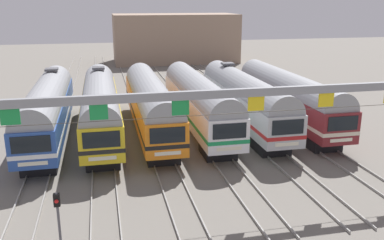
{
  "coord_description": "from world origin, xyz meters",
  "views": [
    {
      "loc": [
        -5.9,
        -33.94,
        10.95
      ],
      "look_at": [
        0.7,
        -3.66,
        2.03
      ],
      "focal_mm": 39.19,
      "sensor_mm": 36.0,
      "label": 1
    }
  ],
  "objects_px": {
    "commuter_train_orange": "(150,103)",
    "catenary_gantry": "(219,111)",
    "commuter_train_white": "(198,100)",
    "yard_signal_mast": "(58,209)",
    "commuter_train_stainless": "(244,98)",
    "commuter_train_maroon": "(287,96)",
    "commuter_train_yellow": "(100,105)",
    "commuter_train_blue": "(48,108)"
  },
  "relations": [
    {
      "from": "commuter_train_orange",
      "to": "catenary_gantry",
      "type": "bearing_deg",
      "value": -81.36
    },
    {
      "from": "commuter_train_white",
      "to": "yard_signal_mast",
      "type": "distance_m",
      "value": 19.04
    },
    {
      "from": "commuter_train_orange",
      "to": "catenary_gantry",
      "type": "xyz_separation_m",
      "value": [
        2.05,
        -13.49,
        2.66
      ]
    },
    {
      "from": "commuter_train_stainless",
      "to": "commuter_train_maroon",
      "type": "xyz_separation_m",
      "value": [
        4.1,
        -0.0,
        -0.0
      ]
    },
    {
      "from": "commuter_train_white",
      "to": "commuter_train_stainless",
      "type": "relative_size",
      "value": 1.0
    },
    {
      "from": "commuter_train_yellow",
      "to": "commuter_train_maroon",
      "type": "xyz_separation_m",
      "value": [
        16.4,
        -0.0,
        -0.0
      ]
    },
    {
      "from": "commuter_train_white",
      "to": "commuter_train_maroon",
      "type": "height_order",
      "value": "same"
    },
    {
      "from": "commuter_train_yellow",
      "to": "commuter_train_stainless",
      "type": "height_order",
      "value": "same"
    },
    {
      "from": "commuter_train_maroon",
      "to": "yard_signal_mast",
      "type": "relative_size",
      "value": 6.77
    },
    {
      "from": "commuter_train_blue",
      "to": "commuter_train_yellow",
      "type": "bearing_deg",
      "value": 0.0
    },
    {
      "from": "commuter_train_yellow",
      "to": "catenary_gantry",
      "type": "height_order",
      "value": "catenary_gantry"
    },
    {
      "from": "commuter_train_blue",
      "to": "catenary_gantry",
      "type": "xyz_separation_m",
      "value": [
        10.25,
        -13.5,
        2.66
      ]
    },
    {
      "from": "commuter_train_blue",
      "to": "catenary_gantry",
      "type": "distance_m",
      "value": 17.16
    },
    {
      "from": "commuter_train_yellow",
      "to": "commuter_train_maroon",
      "type": "bearing_deg",
      "value": -0.02
    },
    {
      "from": "commuter_train_orange",
      "to": "commuter_train_blue",
      "type": "bearing_deg",
      "value": 179.97
    },
    {
      "from": "commuter_train_yellow",
      "to": "commuter_train_stainless",
      "type": "xyz_separation_m",
      "value": [
        12.3,
        0.0,
        0.0
      ]
    },
    {
      "from": "commuter_train_orange",
      "to": "commuter_train_white",
      "type": "relative_size",
      "value": 1.0
    },
    {
      "from": "commuter_train_yellow",
      "to": "commuter_train_maroon",
      "type": "distance_m",
      "value": 16.4
    },
    {
      "from": "commuter_train_orange",
      "to": "commuter_train_stainless",
      "type": "distance_m",
      "value": 8.2
    },
    {
      "from": "commuter_train_yellow",
      "to": "catenary_gantry",
      "type": "relative_size",
      "value": 0.7
    },
    {
      "from": "commuter_train_yellow",
      "to": "commuter_train_blue",
      "type": "bearing_deg",
      "value": 180.0
    },
    {
      "from": "commuter_train_maroon",
      "to": "catenary_gantry",
      "type": "relative_size",
      "value": 0.7
    },
    {
      "from": "commuter_train_blue",
      "to": "commuter_train_orange",
      "type": "distance_m",
      "value": 8.2
    },
    {
      "from": "commuter_train_white",
      "to": "catenary_gantry",
      "type": "height_order",
      "value": "catenary_gantry"
    },
    {
      "from": "commuter_train_orange",
      "to": "catenary_gantry",
      "type": "distance_m",
      "value": 13.91
    },
    {
      "from": "commuter_train_stainless",
      "to": "yard_signal_mast",
      "type": "bearing_deg",
      "value": -131.83
    },
    {
      "from": "commuter_train_white",
      "to": "commuter_train_blue",
      "type": "bearing_deg",
      "value": 179.98
    },
    {
      "from": "catenary_gantry",
      "to": "yard_signal_mast",
      "type": "height_order",
      "value": "catenary_gantry"
    },
    {
      "from": "commuter_train_white",
      "to": "commuter_train_stainless",
      "type": "xyz_separation_m",
      "value": [
        4.1,
        0.0,
        0.0
      ]
    },
    {
      "from": "commuter_train_white",
      "to": "commuter_train_maroon",
      "type": "relative_size",
      "value": 1.0
    },
    {
      "from": "catenary_gantry",
      "to": "commuter_train_maroon",
      "type": "bearing_deg",
      "value": 52.78
    },
    {
      "from": "commuter_train_orange",
      "to": "commuter_train_white",
      "type": "xyz_separation_m",
      "value": [
        4.1,
        0.0,
        0.0
      ]
    },
    {
      "from": "commuter_train_white",
      "to": "catenary_gantry",
      "type": "bearing_deg",
      "value": -98.64
    },
    {
      "from": "commuter_train_blue",
      "to": "commuter_train_yellow",
      "type": "xyz_separation_m",
      "value": [
        4.1,
        0.0,
        0.0
      ]
    },
    {
      "from": "commuter_train_maroon",
      "to": "catenary_gantry",
      "type": "xyz_separation_m",
      "value": [
        -10.25,
        -13.49,
        2.66
      ]
    },
    {
      "from": "commuter_train_blue",
      "to": "yard_signal_mast",
      "type": "bearing_deg",
      "value": -82.71
    },
    {
      "from": "commuter_train_maroon",
      "to": "yard_signal_mast",
      "type": "bearing_deg",
      "value": -139.02
    },
    {
      "from": "commuter_train_blue",
      "to": "commuter_train_stainless",
      "type": "bearing_deg",
      "value": 0.0
    },
    {
      "from": "commuter_train_blue",
      "to": "commuter_train_maroon",
      "type": "height_order",
      "value": "commuter_train_blue"
    },
    {
      "from": "commuter_train_stainless",
      "to": "commuter_train_blue",
      "type": "bearing_deg",
      "value": 180.0
    },
    {
      "from": "commuter_train_stainless",
      "to": "commuter_train_yellow",
      "type": "bearing_deg",
      "value": 180.0
    },
    {
      "from": "commuter_train_white",
      "to": "yard_signal_mast",
      "type": "bearing_deg",
      "value": -122.6
    }
  ]
}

